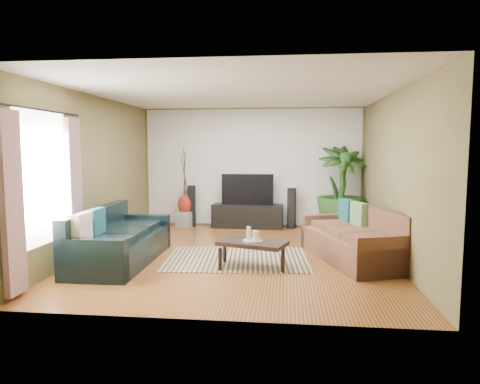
# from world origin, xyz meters

# --- Properties ---
(floor) EXTENTS (5.50, 5.50, 0.00)m
(floor) POSITION_xyz_m (0.00, 0.00, 0.00)
(floor) COLOR brown
(floor) RESTS_ON ground
(ceiling) EXTENTS (5.50, 5.50, 0.00)m
(ceiling) POSITION_xyz_m (0.00, 0.00, 2.70)
(ceiling) COLOR white
(ceiling) RESTS_ON ground
(wall_back) EXTENTS (5.00, 0.00, 5.00)m
(wall_back) POSITION_xyz_m (0.00, 2.75, 1.35)
(wall_back) COLOR brown
(wall_back) RESTS_ON ground
(wall_front) EXTENTS (5.00, 0.00, 5.00)m
(wall_front) POSITION_xyz_m (0.00, -2.75, 1.35)
(wall_front) COLOR brown
(wall_front) RESTS_ON ground
(wall_left) EXTENTS (0.00, 5.50, 5.50)m
(wall_left) POSITION_xyz_m (-2.50, 0.00, 1.35)
(wall_left) COLOR brown
(wall_left) RESTS_ON ground
(wall_right) EXTENTS (0.00, 5.50, 5.50)m
(wall_right) POSITION_xyz_m (2.50, 0.00, 1.35)
(wall_right) COLOR brown
(wall_right) RESTS_ON ground
(backwall_panel) EXTENTS (4.90, 0.00, 4.90)m
(backwall_panel) POSITION_xyz_m (0.00, 2.74, 1.35)
(backwall_panel) COLOR white
(backwall_panel) RESTS_ON ground
(window_pane) EXTENTS (0.00, 1.80, 1.80)m
(window_pane) POSITION_xyz_m (-2.48, -1.60, 1.40)
(window_pane) COLOR white
(window_pane) RESTS_ON ground
(curtain_near) EXTENTS (0.08, 0.35, 2.20)m
(curtain_near) POSITION_xyz_m (-2.43, -2.35, 1.15)
(curtain_near) COLOR gray
(curtain_near) RESTS_ON ground
(curtain_far) EXTENTS (0.08, 0.35, 2.20)m
(curtain_far) POSITION_xyz_m (-2.43, -0.85, 1.15)
(curtain_far) COLOR gray
(curtain_far) RESTS_ON ground
(curtain_rod) EXTENTS (0.03, 1.90, 0.03)m
(curtain_rod) POSITION_xyz_m (-2.43, -1.60, 2.30)
(curtain_rod) COLOR black
(curtain_rod) RESTS_ON ground
(sofa_left) EXTENTS (0.97, 2.26, 0.85)m
(sofa_left) POSITION_xyz_m (-1.80, -0.63, 0.42)
(sofa_left) COLOR black
(sofa_left) RESTS_ON floor
(sofa_right) EXTENTS (1.58, 2.30, 0.85)m
(sofa_right) POSITION_xyz_m (1.85, -0.13, 0.42)
(sofa_right) COLOR brown
(sofa_right) RESTS_ON floor
(area_rug) EXTENTS (2.39, 1.78, 0.01)m
(area_rug) POSITION_xyz_m (0.00, -0.26, 0.01)
(area_rug) COLOR tan
(area_rug) RESTS_ON floor
(coffee_table) EXTENTS (1.12, 0.83, 0.41)m
(coffee_table) POSITION_xyz_m (0.29, -0.73, 0.20)
(coffee_table) COLOR black
(coffee_table) RESTS_ON floor
(candle_tray) EXTENTS (0.31, 0.31, 0.01)m
(candle_tray) POSITION_xyz_m (0.29, -0.73, 0.41)
(candle_tray) COLOR gray
(candle_tray) RESTS_ON coffee_table
(candle_tall) EXTENTS (0.06, 0.06, 0.20)m
(candle_tall) POSITION_xyz_m (0.23, -0.70, 0.52)
(candle_tall) COLOR beige
(candle_tall) RESTS_ON candle_tray
(candle_mid) EXTENTS (0.06, 0.06, 0.15)m
(candle_mid) POSITION_xyz_m (0.33, -0.77, 0.50)
(candle_mid) COLOR white
(candle_mid) RESTS_ON candle_tray
(candle_short) EXTENTS (0.06, 0.06, 0.13)m
(candle_short) POSITION_xyz_m (0.36, -0.67, 0.48)
(candle_short) COLOR beige
(candle_short) RESTS_ON candle_tray
(tv_stand) EXTENTS (1.61, 0.54, 0.53)m
(tv_stand) POSITION_xyz_m (-0.08, 2.50, 0.26)
(tv_stand) COLOR black
(tv_stand) RESTS_ON floor
(television) EXTENTS (1.16, 0.06, 0.69)m
(television) POSITION_xyz_m (-0.08, 2.50, 0.87)
(television) COLOR black
(television) RESTS_ON tv_stand
(speaker_left) EXTENTS (0.22, 0.23, 0.94)m
(speaker_left) POSITION_xyz_m (-1.36, 2.50, 0.47)
(speaker_left) COLOR black
(speaker_left) RESTS_ON floor
(speaker_right) EXTENTS (0.20, 0.22, 0.91)m
(speaker_right) POSITION_xyz_m (0.91, 2.50, 0.45)
(speaker_right) COLOR black
(speaker_right) RESTS_ON floor
(potted_plant) EXTENTS (1.29, 1.29, 1.85)m
(potted_plant) POSITION_xyz_m (1.95, 2.27, 0.92)
(potted_plant) COLOR #214717
(potted_plant) RESTS_ON floor
(plant_pot) EXTENTS (0.34, 0.34, 0.26)m
(plant_pot) POSITION_xyz_m (1.95, 2.27, 0.13)
(plant_pot) COLOR black
(plant_pot) RESTS_ON floor
(pedestal) EXTENTS (0.42, 0.42, 0.35)m
(pedestal) POSITION_xyz_m (-1.51, 2.44, 0.18)
(pedestal) COLOR gray
(pedestal) RESTS_ON floor
(vase) EXTENTS (0.32, 0.32, 0.45)m
(vase) POSITION_xyz_m (-1.51, 2.44, 0.51)
(vase) COLOR maroon
(vase) RESTS_ON pedestal
(side_table) EXTENTS (0.64, 0.64, 0.54)m
(side_table) POSITION_xyz_m (-2.23, 0.56, 0.27)
(side_table) COLOR olive
(side_table) RESTS_ON floor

